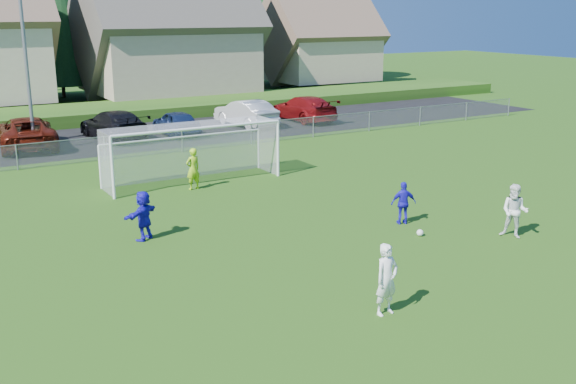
# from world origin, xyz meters

# --- Properties ---
(ground) EXTENTS (160.00, 160.00, 0.00)m
(ground) POSITION_xyz_m (0.00, 0.00, 0.00)
(ground) COLOR #193D0C
(ground) RESTS_ON ground
(asphalt_lot) EXTENTS (60.00, 60.00, 0.00)m
(asphalt_lot) POSITION_xyz_m (0.00, 27.50, 0.01)
(asphalt_lot) COLOR black
(asphalt_lot) RESTS_ON ground
(grass_embankment) EXTENTS (70.00, 6.00, 0.80)m
(grass_embankment) POSITION_xyz_m (0.00, 35.00, 0.40)
(grass_embankment) COLOR #1E420F
(grass_embankment) RESTS_ON ground
(soccer_ball) EXTENTS (0.22, 0.22, 0.22)m
(soccer_ball) POSITION_xyz_m (3.53, 5.59, 0.11)
(soccer_ball) COLOR white
(soccer_ball) RESTS_ON ground
(player_white_a) EXTENTS (0.68, 0.48, 1.77)m
(player_white_a) POSITION_xyz_m (-1.06, 1.63, 0.88)
(player_white_a) COLOR white
(player_white_a) RESTS_ON ground
(player_white_b) EXTENTS (0.99, 1.06, 1.75)m
(player_white_b) POSITION_xyz_m (6.00, 3.98, 0.87)
(player_white_b) COLOR white
(player_white_b) RESTS_ON ground
(player_blue_a) EXTENTS (0.93, 0.66, 1.47)m
(player_blue_a) POSITION_xyz_m (3.89, 6.88, 0.74)
(player_blue_a) COLOR #1D14C0
(player_blue_a) RESTS_ON ground
(player_blue_b) EXTENTS (1.49, 1.21, 1.59)m
(player_blue_b) POSITION_xyz_m (-4.22, 9.83, 0.80)
(player_blue_b) COLOR #1D14C0
(player_blue_b) RESTS_ON ground
(goalkeeper) EXTENTS (0.68, 0.50, 1.70)m
(goalkeeper) POSITION_xyz_m (-0.44, 14.79, 0.85)
(goalkeeper) COLOR #9DCF18
(goalkeeper) RESTS_ON ground
(car_c) EXTENTS (3.35, 6.19, 1.65)m
(car_c) POSITION_xyz_m (-4.64, 27.19, 0.82)
(car_c) COLOR #4E1308
(car_c) RESTS_ON ground
(car_d) EXTENTS (2.90, 5.81, 1.62)m
(car_d) POSITION_xyz_m (0.06, 27.36, 0.81)
(car_d) COLOR black
(car_d) RESTS_ON ground
(car_e) EXTENTS (1.73, 4.27, 1.45)m
(car_e) POSITION_xyz_m (3.52, 26.66, 0.73)
(car_e) COLOR #142247
(car_e) RESTS_ON ground
(car_f) EXTENTS (2.29, 5.16, 1.65)m
(car_f) POSITION_xyz_m (8.46, 27.42, 0.82)
(car_f) COLOR #BCBCBC
(car_f) RESTS_ON ground
(car_g) EXTENTS (2.38, 5.62, 1.62)m
(car_g) POSITION_xyz_m (12.71, 27.41, 0.81)
(car_g) COLOR maroon
(car_g) RESTS_ON ground
(soccer_goal) EXTENTS (7.42, 1.90, 2.50)m
(soccer_goal) POSITION_xyz_m (0.00, 16.05, 1.63)
(soccer_goal) COLOR white
(soccer_goal) RESTS_ON ground
(chainlink_fence) EXTENTS (52.06, 0.06, 1.20)m
(chainlink_fence) POSITION_xyz_m (0.00, 22.00, 0.63)
(chainlink_fence) COLOR gray
(chainlink_fence) RESTS_ON ground
(streetlight) EXTENTS (1.38, 0.18, 9.00)m
(streetlight) POSITION_xyz_m (-4.45, 26.00, 4.84)
(streetlight) COLOR slate
(streetlight) RESTS_ON ground
(houses_row) EXTENTS (53.90, 11.45, 13.27)m
(houses_row) POSITION_xyz_m (1.97, 42.46, 7.33)
(houses_row) COLOR tan
(houses_row) RESTS_ON ground
(tree_row) EXTENTS (65.98, 12.36, 13.80)m
(tree_row) POSITION_xyz_m (1.04, 48.74, 6.91)
(tree_row) COLOR #382616
(tree_row) RESTS_ON ground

